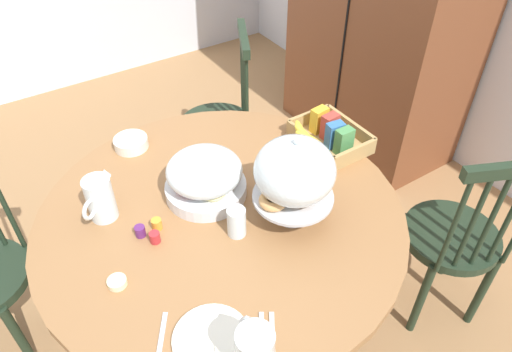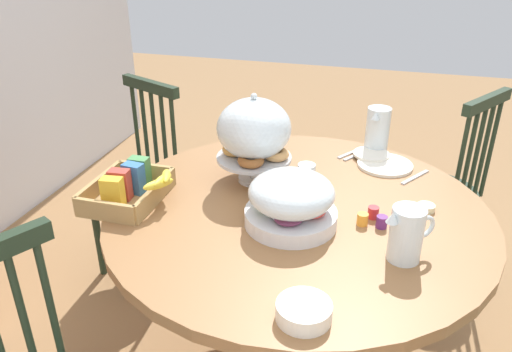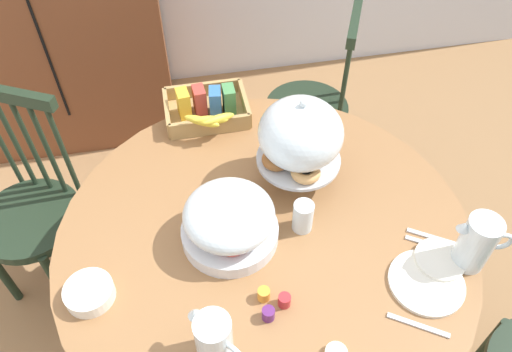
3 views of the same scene
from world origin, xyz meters
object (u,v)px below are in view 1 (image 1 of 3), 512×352
Objects in this scene: windsor_chair_far_side at (454,240)px; china_plate_small at (242,345)px; pastry_stand_with_dome at (294,174)px; butter_dish at (117,282)px; orange_juice_pitcher at (101,200)px; cereal_basket at (328,135)px; windsor_chair_near_window at (221,125)px; cereal_bowl at (131,143)px; dining_table at (223,247)px; fruit_platter_covered at (205,177)px; drinking_glass at (237,222)px; china_plate_large at (211,339)px.

windsor_chair_far_side reaches higher than china_plate_small.
pastry_stand_with_dome is 5.73× the size of butter_dish.
orange_juice_pitcher is 0.53× the size of cereal_basket.
windsor_chair_near_window is 3.09× the size of cereal_basket.
china_plate_small is 1.02m from cereal_bowl.
windsor_chair_near_window is 1.32m from windsor_chair_far_side.
cereal_bowl reaches higher than dining_table.
pastry_stand_with_dome is at bearing -111.87° from windsor_chair_far_side.
windsor_chair_near_window is 1.14m from pastry_stand_with_dome.
fruit_platter_covered is at bearing 160.37° from china_plate_small.
dining_table is 0.48m from butter_dish.
pastry_stand_with_dome is 0.78m from cereal_bowl.
cereal_bowl is at bearing -167.05° from dining_table.
cereal_bowl is (-0.42, -0.12, -0.06)m from fruit_platter_covered.
butter_dish is (0.20, -1.00, -0.04)m from cereal_basket.
pastry_stand_with_dome reaches higher than cereal_basket.
drinking_glass is (0.33, 0.35, -0.02)m from orange_juice_pitcher.
cereal_bowl reaches higher than butter_dish.
pastry_stand_with_dome is at bearing 56.94° from orange_juice_pitcher.
cereal_basket is (-0.52, -0.29, 0.33)m from windsor_chair_far_side.
cereal_basket is at bearing 83.65° from orange_juice_pitcher.
pastry_stand_with_dome reaches higher than windsor_chair_near_window.
fruit_platter_covered reaches higher than cereal_bowl.
china_plate_small is at bearing -4.97° from cereal_bowl.
orange_juice_pitcher is 1.12× the size of china_plate_small.
fruit_platter_covered is at bearing -121.64° from windsor_chair_far_side.
windsor_chair_far_side reaches higher than fruit_platter_covered.
cereal_basket is (-0.26, 0.38, -0.15)m from pastry_stand_with_dome.
pastry_stand_with_dome reaches higher than orange_juice_pitcher.
fruit_platter_covered is (-0.26, -0.20, -0.11)m from pastry_stand_with_dome.
fruit_platter_covered is at bearing 179.07° from dining_table.
windsor_chair_near_window reaches higher than fruit_platter_covered.
orange_juice_pitcher is 0.48m from drinking_glass.
windsor_chair_far_side is 0.98m from drinking_glass.
china_plate_small is at bearing -19.63° from fruit_platter_covered.
pastry_stand_with_dome is (-0.27, -0.66, 0.48)m from windsor_chair_far_side.
butter_dish is (0.31, -0.07, -0.07)m from orange_juice_pitcher.
fruit_platter_covered is (-0.11, 0.00, 0.28)m from dining_table.
cereal_basket is at bearing -151.22° from windsor_chair_far_side.
dining_table is at bearing -79.68° from cereal_basket.
fruit_platter_covered reaches higher than china_plate_large.
china_plate_large is at bearing -30.31° from windsor_chair_near_window.
pastry_stand_with_dome reaches higher than butter_dish.
cereal_basket reaches higher than drinking_glass.
windsor_chair_near_window reaches higher than cereal_bowl.
pastry_stand_with_dome is 2.04× the size of orange_juice_pitcher.
china_plate_small is 1.07× the size of cereal_bowl.
dining_table is 0.96m from windsor_chair_far_side.
cereal_basket is at bearing 8.59° from windsor_chair_near_window.
windsor_chair_near_window is at bearing 149.69° from china_plate_large.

